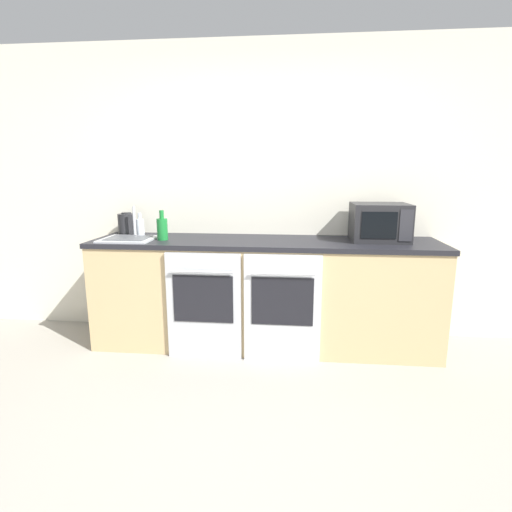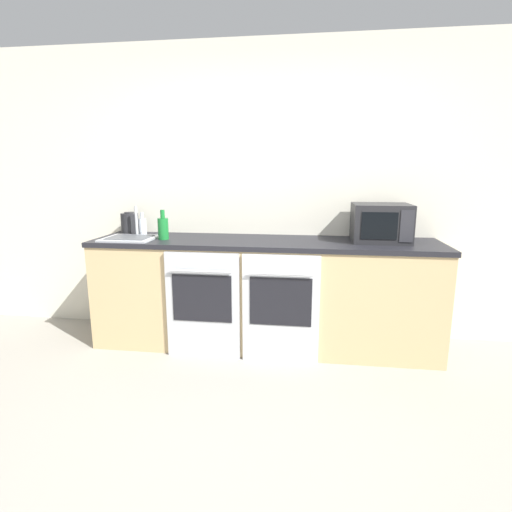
{
  "view_description": "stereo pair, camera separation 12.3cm",
  "coord_description": "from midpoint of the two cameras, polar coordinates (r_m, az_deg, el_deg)",
  "views": [
    {
      "loc": [
        0.26,
        -1.67,
        1.48
      ],
      "look_at": [
        -0.07,
        1.63,
        0.79
      ],
      "focal_mm": 28.0,
      "sensor_mm": 36.0,
      "label": 1
    },
    {
      "loc": [
        0.38,
        -1.65,
        1.48
      ],
      "look_at": [
        -0.07,
        1.63,
        0.79
      ],
      "focal_mm": 28.0,
      "sensor_mm": 36.0,
      "label": 2
    }
  ],
  "objects": [
    {
      "name": "oven_right",
      "position": [
        3.13,
        4.67,
        -7.53
      ],
      "size": [
        0.6,
        0.06,
        0.87
      ],
      "color": "silver",
      "rests_on": "ground_plane"
    },
    {
      "name": "sink",
      "position": [
        3.55,
        -16.58,
        2.58
      ],
      "size": [
        0.42,
        0.37,
        0.27
      ],
      "color": "#B7BABF",
      "rests_on": "counter_back"
    },
    {
      "name": "microwave",
      "position": [
        3.44,
        18.36,
        4.52
      ],
      "size": [
        0.45,
        0.4,
        0.31
      ],
      "color": "#232326",
      "rests_on": "counter_back"
    },
    {
      "name": "kettle",
      "position": [
        3.84,
        -16.71,
        4.47
      ],
      "size": [
        0.16,
        0.16,
        0.2
      ],
      "color": "#232326",
      "rests_on": "counter_back"
    },
    {
      "name": "bottle_green",
      "position": [
        3.46,
        -12.13,
        3.95
      ],
      "size": [
        0.09,
        0.09,
        0.25
      ],
      "color": "#19722D",
      "rests_on": "counter_back"
    },
    {
      "name": "oven_left",
      "position": [
        3.22,
        -6.54,
        -7.01
      ],
      "size": [
        0.6,
        0.06,
        0.87
      ],
      "color": "#B7BABF",
      "rests_on": "ground_plane"
    },
    {
      "name": "counter_back",
      "position": [
        3.46,
        2.21,
        -5.27
      ],
      "size": [
        2.9,
        0.67,
        0.92
      ],
      "color": "tan",
      "rests_on": "ground_plane"
    },
    {
      "name": "ground_plane",
      "position": [
        2.25,
        -2.63,
        -29.39
      ],
      "size": [
        16.0,
        16.0,
        0.0
      ],
      "primitive_type": "plane",
      "color": "gray"
    },
    {
      "name": "wall_back",
      "position": [
        3.66,
        2.87,
        9.01
      ],
      "size": [
        10.0,
        0.06,
        2.6
      ],
      "color": "silver",
      "rests_on": "ground_plane"
    },
    {
      "name": "bottle_clear",
      "position": [
        3.77,
        -15.0,
        4.16
      ],
      "size": [
        0.07,
        0.07,
        0.2
      ],
      "color": "silver",
      "rests_on": "counter_back"
    }
  ]
}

